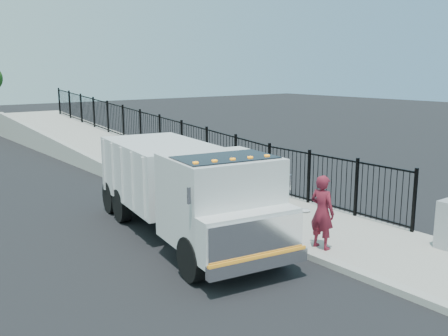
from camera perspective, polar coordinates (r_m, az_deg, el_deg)
ground at (r=13.85m, az=5.54°, el=-8.50°), size 120.00×120.00×0.00m
sidewalk at (r=13.98m, az=17.11°, el=-8.51°), size 3.55×12.00×0.12m
curb at (r=12.54m, az=11.91°, el=-10.48°), size 0.30×12.00×0.16m
ramp at (r=28.16m, az=-13.90°, el=1.40°), size 3.95×24.06×3.19m
iron_fence at (r=25.13m, az=-7.31°, el=2.56°), size 0.10×28.00×1.80m
truck at (r=13.78m, az=-4.43°, el=-2.01°), size 3.65×8.14×2.69m
worker at (r=13.02m, az=11.15°, el=-4.96°), size 0.52×0.74×1.93m
utility_cabinet at (r=14.13m, az=24.16°, el=-5.88°), size 0.55×0.40×1.25m
debris at (r=16.43m, az=9.16°, el=-4.79°), size 0.38×0.38×0.09m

